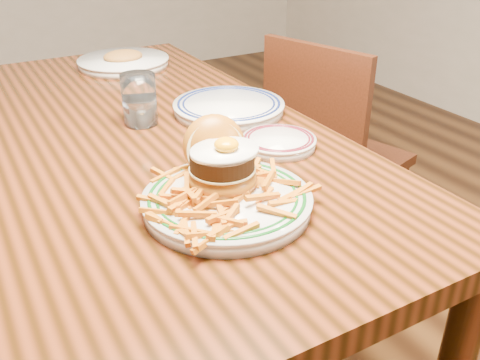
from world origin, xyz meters
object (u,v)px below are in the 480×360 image
chair_right (329,153)px  side_plate (279,141)px  table (140,163)px  main_plate (225,186)px

chair_right → side_plate: chair_right is taller
table → chair_right: bearing=10.7°
table → main_plate: bearing=-87.5°
chair_right → side_plate: (-0.49, -0.40, 0.30)m
table → chair_right: (0.74, 0.14, -0.20)m
table → side_plate: 0.37m
table → main_plate: main_plate is taller
main_plate → side_plate: bearing=52.2°
main_plate → side_plate: main_plate is taller
main_plate → side_plate: 0.29m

